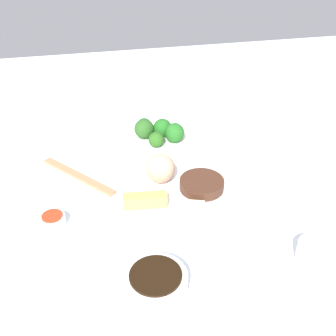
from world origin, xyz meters
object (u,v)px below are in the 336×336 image
soy_sauce_bowl (156,284)px  sauce_ramekin_sweet_and_sour (53,221)px  teacup (315,254)px  chopsticks_pair (78,176)px  main_plate (174,200)px  broccoli_plate (156,141)px

soy_sauce_bowl → sauce_ramekin_sweet_and_sour: soy_sauce_bowl is taller
teacup → chopsticks_pair: bearing=47.7°
main_plate → teacup: 0.32m
main_plate → sauce_ramekin_sweet_and_sour: size_ratio=5.23×
sauce_ramekin_sweet_and_sour → teacup: 0.53m
soy_sauce_bowl → sauce_ramekin_sweet_and_sour: (0.22, 0.18, -0.01)m
main_plate → chopsticks_pair: bearing=54.7°
teacup → chopsticks_pair: size_ratio=0.29×
broccoli_plate → teacup: (-0.51, -0.20, 0.02)m
broccoli_plate → soy_sauce_bowl: soy_sauce_bowl is taller
sauce_ramekin_sweet_and_sour → teacup: teacup is taller
chopsticks_pair → main_plate: bearing=-125.3°
main_plate → chopsticks_pair: size_ratio=1.14×
soy_sauce_bowl → teacup: 0.30m
main_plate → soy_sauce_bowl: (-0.24, 0.09, 0.01)m
main_plate → broccoli_plate: size_ratio=1.17×
soy_sauce_bowl → teacup: size_ratio=1.60×
broccoli_plate → teacup: bearing=-158.1°
soy_sauce_bowl → sauce_ramekin_sweet_and_sour: size_ratio=2.13×
main_plate → soy_sauce_bowl: 0.25m
broccoli_plate → chopsticks_pair: 0.25m
chopsticks_pair → teacup: bearing=-132.3°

